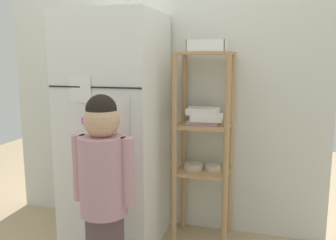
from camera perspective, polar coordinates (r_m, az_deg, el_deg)
kitchen_wall_back at (r=2.66m, az=-1.42°, el=4.70°), size 2.43×0.03×2.05m
refrigerator at (r=2.46m, az=-8.26°, el=-1.70°), size 0.61×0.64×1.55m
child_standing at (r=1.94m, az=-10.25°, el=-8.59°), size 0.35×0.26×1.08m
pantry_shelf_unit at (r=2.43m, az=5.71°, el=-2.00°), size 0.38×0.32×1.31m
fruit_bin at (r=2.36m, az=6.65°, el=11.47°), size 0.24×0.19×0.07m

